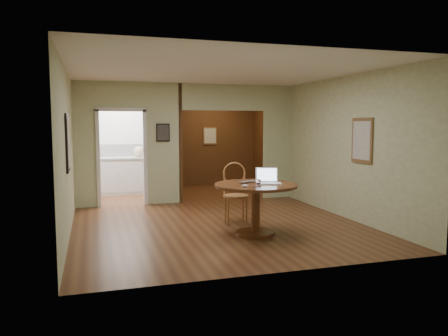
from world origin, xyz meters
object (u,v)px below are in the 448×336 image
object	(u,v)px
dining_table	(256,197)
open_laptop	(268,179)
closed_laptop	(250,182)
chair	(235,189)

from	to	relation	value
dining_table	open_laptop	bearing A→B (deg)	-1.44
dining_table	closed_laptop	bearing A→B (deg)	108.19
dining_table	chair	world-z (taller)	chair
chair	open_laptop	bearing A→B (deg)	-67.54
dining_table	open_laptop	size ratio (longest dim) A/B	3.15
dining_table	closed_laptop	xyz separation A→B (m)	(-0.05, 0.14, 0.23)
open_laptop	dining_table	bearing A→B (deg)	-161.57
chair	open_laptop	size ratio (longest dim) A/B	2.59
closed_laptop	chair	bearing A→B (deg)	65.88
open_laptop	closed_laptop	xyz separation A→B (m)	(-0.26, 0.14, -0.05)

